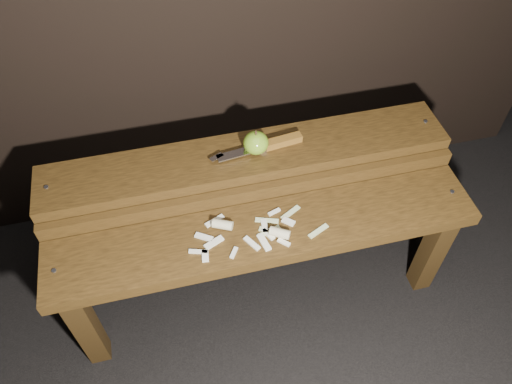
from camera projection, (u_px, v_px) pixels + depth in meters
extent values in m
plane|color=black|center=(260.00, 289.00, 1.72)|extent=(60.00, 60.00, 0.00)
cube|color=black|center=(86.00, 326.00, 1.43)|extent=(0.06, 0.06, 0.38)
cube|color=black|center=(432.00, 251.00, 1.59)|extent=(0.06, 0.06, 0.38)
cube|color=#39240D|center=(265.00, 233.00, 1.38)|extent=(1.20, 0.20, 0.04)
cylinder|color=slate|center=(54.00, 271.00, 1.28)|extent=(0.01, 0.01, 0.00)
cylinder|color=slate|center=(452.00, 192.00, 1.45)|extent=(0.01, 0.01, 0.00)
cube|color=black|center=(80.00, 234.00, 1.58)|extent=(0.06, 0.06, 0.46)
cube|color=black|center=(396.00, 175.00, 1.75)|extent=(0.06, 0.06, 0.46)
cube|color=#39240D|center=(256.00, 193.00, 1.42)|extent=(1.20, 0.02, 0.05)
cube|color=#39240D|center=(247.00, 157.00, 1.45)|extent=(1.20, 0.18, 0.04)
cylinder|color=slate|center=(46.00, 187.00, 1.35)|extent=(0.01, 0.01, 0.00)
cylinder|color=slate|center=(425.00, 121.00, 1.52)|extent=(0.01, 0.01, 0.00)
ellipsoid|color=olive|center=(256.00, 143.00, 1.42)|extent=(0.07, 0.07, 0.07)
cylinder|color=#382314|center=(256.00, 133.00, 1.39)|extent=(0.01, 0.01, 0.01)
cube|color=brown|center=(283.00, 141.00, 1.45)|extent=(0.12, 0.04, 0.02)
cube|color=silver|center=(262.00, 147.00, 1.44)|extent=(0.02, 0.03, 0.02)
cube|color=silver|center=(238.00, 153.00, 1.42)|extent=(0.13, 0.04, 0.00)
cube|color=silver|center=(217.00, 157.00, 1.41)|extent=(0.04, 0.03, 0.00)
cube|color=beige|center=(268.00, 234.00, 1.35)|extent=(0.03, 0.04, 0.01)
cube|color=beige|center=(252.00, 243.00, 1.33)|extent=(0.04, 0.05, 0.01)
cube|color=beige|center=(284.00, 242.00, 1.33)|extent=(0.03, 0.03, 0.01)
cube|color=beige|center=(198.00, 252.00, 1.31)|extent=(0.05, 0.03, 0.01)
cube|color=beige|center=(215.00, 221.00, 1.38)|extent=(0.06, 0.04, 0.01)
cube|color=beige|center=(274.00, 212.00, 1.40)|extent=(0.04, 0.02, 0.01)
cube|color=beige|center=(288.00, 222.00, 1.37)|extent=(0.04, 0.04, 0.01)
cube|color=beige|center=(214.00, 243.00, 1.33)|extent=(0.06, 0.04, 0.01)
cube|color=beige|center=(204.00, 237.00, 1.34)|extent=(0.05, 0.04, 0.01)
cube|color=beige|center=(264.00, 226.00, 1.37)|extent=(0.02, 0.05, 0.01)
cube|color=beige|center=(264.00, 242.00, 1.33)|extent=(0.03, 0.06, 0.01)
cube|color=beige|center=(234.00, 253.00, 1.31)|extent=(0.03, 0.04, 0.01)
cube|color=beige|center=(205.00, 256.00, 1.30)|extent=(0.02, 0.04, 0.01)
cylinder|color=#C9BB8C|center=(223.00, 224.00, 1.36)|extent=(0.06, 0.05, 0.03)
cylinder|color=#C9BB8C|center=(280.00, 233.00, 1.34)|extent=(0.06, 0.05, 0.03)
cube|color=#BCC988|center=(271.00, 231.00, 1.35)|extent=(0.06, 0.05, 0.00)
cube|color=#BCC988|center=(318.00, 231.00, 1.36)|extent=(0.06, 0.04, 0.00)
cube|color=#BCC988|center=(269.00, 231.00, 1.35)|extent=(0.07, 0.03, 0.00)
cube|color=#BCC988|center=(291.00, 213.00, 1.40)|extent=(0.06, 0.04, 0.00)
cube|color=#BCC988|center=(267.00, 220.00, 1.38)|extent=(0.07, 0.03, 0.00)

